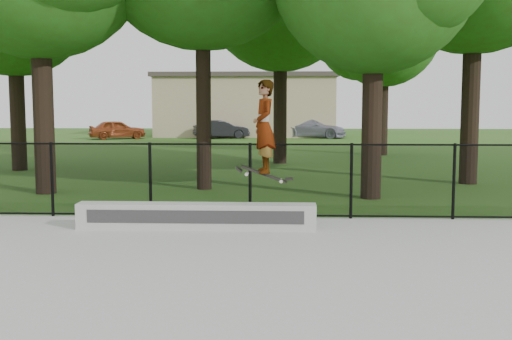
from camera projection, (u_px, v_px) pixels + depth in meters
The scene contains 9 objects.
ground at pixel (221, 321), 6.95m from camera, with size 100.00×100.00×0.00m, color #295818.
concrete_slab at pixel (221, 318), 6.95m from camera, with size 14.00×12.00×0.06m, color #A5A49F.
grind_ledge at pixel (196, 216), 11.63m from camera, with size 4.33×0.40×0.47m, color #ACACA7.
car_a at pixel (117, 129), 40.77m from camera, with size 1.42×3.52×1.21m, color #943C1A.
car_b at pixel (221, 129), 41.34m from camera, with size 1.23×3.20×1.16m, color black.
car_c at pixel (312, 128), 42.07m from camera, with size 1.80×4.06×1.28m, color gray.
skater_airborne at pixel (264, 129), 11.11m from camera, with size 0.80×0.68×1.83m.
chainlink_fence at pixel (250, 180), 12.73m from camera, with size 16.06×0.06×1.50m.
distant_building at pixel (246, 105), 44.56m from camera, with size 12.40×6.40×4.30m.
Camera 1 is at (0.69, -6.71, 2.37)m, focal length 45.00 mm.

